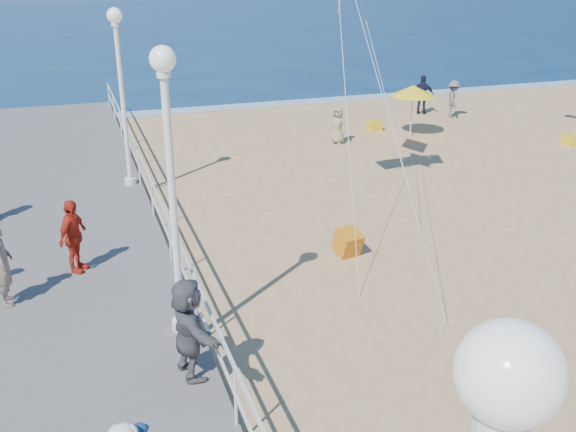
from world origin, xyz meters
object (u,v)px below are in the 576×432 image
object	(u,v)px
lamp_post_mid	(170,167)
spectator_5	(189,329)
spectator_3	(73,236)
beach_walker_a	(453,99)
box_kite	(348,245)
beach_chair_left	(374,125)
spectator_6	(2,264)
beach_walker_b	(423,95)
lamp_post_far	(121,80)
beach_walker_c	(338,125)
beach_umbrella	(413,91)
beach_chair_right	(571,140)

from	to	relation	value
lamp_post_mid	spectator_5	distance (m)	2.80
spectator_3	beach_walker_a	bearing A→B (deg)	-24.35
box_kite	beach_chair_left	size ratio (longest dim) A/B	1.09
box_kite	spectator_6	bearing A→B (deg)	173.60
lamp_post_mid	beach_walker_b	bearing A→B (deg)	48.01
lamp_post_far	beach_walker_c	bearing A→B (deg)	22.66
beach_walker_b	beach_chair_left	world-z (taller)	beach_walker_b
spectator_6	beach_walker_a	xyz separation A→B (m)	(18.73, 12.88, -0.42)
beach_walker_b	spectator_5	bearing A→B (deg)	86.86
beach_umbrella	beach_chair_right	xyz separation A→B (m)	(5.44, -3.39, -1.71)
box_kite	beach_umbrella	world-z (taller)	beach_umbrella
spectator_3	beach_chair_left	size ratio (longest dim) A/B	3.11
beach_chair_right	beach_umbrella	bearing A→B (deg)	148.07
spectator_3	spectator_5	bearing A→B (deg)	-128.73
lamp_post_far	beach_walker_a	size ratio (longest dim) A/B	3.04
lamp_post_far	beach_chair_right	size ratio (longest dim) A/B	9.67
spectator_3	beach_walker_b	bearing A→B (deg)	-20.25
beach_umbrella	beach_chair_right	bearing A→B (deg)	-31.93
spectator_3	beach_walker_a	size ratio (longest dim) A/B	0.98
spectator_5	spectator_3	bearing A→B (deg)	10.63
beach_walker_b	beach_umbrella	distance (m)	4.38
spectator_6	beach_chair_right	distance (m)	21.90
beach_walker_c	beach_chair_left	distance (m)	2.86
lamp_post_mid	beach_umbrella	distance (m)	17.56
spectator_5	beach_walker_c	world-z (taller)	spectator_5
spectator_6	beach_walker_b	xyz separation A→B (m)	(17.74, 14.00, -0.37)
beach_umbrella	beach_walker_c	bearing A→B (deg)	-178.46
lamp_post_mid	box_kite	distance (m)	6.39
beach_chair_right	beach_walker_c	bearing A→B (deg)	159.50
lamp_post_mid	beach_chair_left	bearing A→B (deg)	51.99
spectator_3	beach_umbrella	size ratio (longest dim) A/B	0.80
beach_walker_a	beach_chair_left	world-z (taller)	beach_walker_a
beach_walker_c	spectator_5	bearing A→B (deg)	-64.88
beach_walker_b	beach_umbrella	world-z (taller)	beach_umbrella
spectator_3	beach_walker_a	distance (m)	20.97
beach_walker_a	spectator_3	bearing A→B (deg)	150.93
beach_walker_c	beach_chair_left	world-z (taller)	beach_walker_c
beach_walker_a	beach_walker_c	size ratio (longest dim) A/B	1.18
beach_walker_a	box_kite	distance (m)	16.39
spectator_5	beach_walker_a	distance (m)	22.74
box_kite	beach_chair_right	size ratio (longest dim) A/B	1.09
lamp_post_mid	beach_walker_a	size ratio (longest dim) A/B	3.04
lamp_post_far	beach_walker_c	xyz separation A→B (m)	(8.63, 3.60, -2.92)
lamp_post_far	spectator_6	size ratio (longest dim) A/B	2.97
beach_walker_a	beach_chair_left	xyz separation A→B (m)	(-4.51, -0.93, -0.67)
lamp_post_far	beach_chair_right	distance (m)	17.80
beach_walker_b	beach_umbrella	size ratio (longest dim) A/B	0.87
spectator_6	beach_walker_c	distance (m)	15.81
spectator_6	beach_walker_a	size ratio (longest dim) A/B	1.03
spectator_6	beach_chair_right	world-z (taller)	spectator_6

